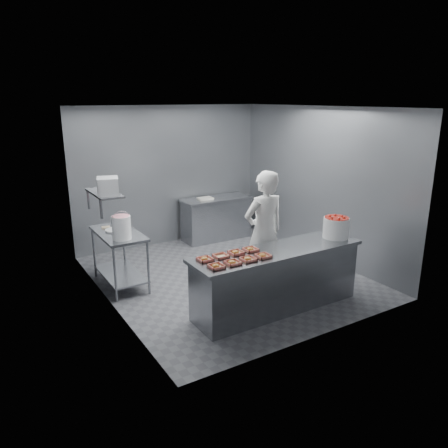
{
  "coord_description": "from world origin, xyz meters",
  "views": [
    {
      "loc": [
        -3.63,
        -5.87,
        2.95
      ],
      "look_at": [
        -0.18,
        -0.2,
        1.01
      ],
      "focal_mm": 35.0,
      "sensor_mm": 36.0,
      "label": 1
    }
  ],
  "objects_px": {
    "tray_2": "(248,259)",
    "tray_4": "(205,259)",
    "back_counter": "(216,218)",
    "glaze_bucket": "(121,227)",
    "worker": "(264,233)",
    "strawberry_tub": "(336,227)",
    "tray_1": "(232,263)",
    "service_counter": "(277,279)",
    "appliance": "(108,186)",
    "tray_6": "(236,253)",
    "prep_table": "(119,251)",
    "tray_0": "(216,266)",
    "tray_7": "(250,249)",
    "tray_3": "(263,256)",
    "tray_5": "(221,256)"
  },
  "relations": [
    {
      "from": "tray_2",
      "to": "tray_6",
      "type": "relative_size",
      "value": 1.0
    },
    {
      "from": "strawberry_tub",
      "to": "tray_1",
      "type": "bearing_deg",
      "value": -176.49
    },
    {
      "from": "tray_7",
      "to": "glaze_bucket",
      "type": "relative_size",
      "value": 0.43
    },
    {
      "from": "back_counter",
      "to": "glaze_bucket",
      "type": "relative_size",
      "value": 3.46
    },
    {
      "from": "service_counter",
      "to": "worker",
      "type": "relative_size",
      "value": 1.36
    },
    {
      "from": "tray_4",
      "to": "strawberry_tub",
      "type": "height_order",
      "value": "strawberry_tub"
    },
    {
      "from": "tray_3",
      "to": "tray_0",
      "type": "bearing_deg",
      "value": 180.0
    },
    {
      "from": "service_counter",
      "to": "tray_7",
      "type": "height_order",
      "value": "tray_7"
    },
    {
      "from": "tray_3",
      "to": "glaze_bucket",
      "type": "distance_m",
      "value": 2.2
    },
    {
      "from": "strawberry_tub",
      "to": "tray_2",
      "type": "bearing_deg",
      "value": -175.99
    },
    {
      "from": "back_counter",
      "to": "tray_0",
      "type": "bearing_deg",
      "value": -120.31
    },
    {
      "from": "tray_7",
      "to": "worker",
      "type": "height_order",
      "value": "worker"
    },
    {
      "from": "tray_0",
      "to": "tray_4",
      "type": "relative_size",
      "value": 1.0
    },
    {
      "from": "glaze_bucket",
      "to": "service_counter",
      "type": "bearing_deg",
      "value": -42.95
    },
    {
      "from": "tray_0",
      "to": "tray_1",
      "type": "xyz_separation_m",
      "value": [
        0.24,
        0.0,
        0.0
      ]
    },
    {
      "from": "tray_4",
      "to": "service_counter",
      "type": "bearing_deg",
      "value": -7.65
    },
    {
      "from": "tray_5",
      "to": "strawberry_tub",
      "type": "distance_m",
      "value": 1.94
    },
    {
      "from": "tray_2",
      "to": "worker",
      "type": "distance_m",
      "value": 1.09
    },
    {
      "from": "prep_table",
      "to": "back_counter",
      "type": "distance_m",
      "value": 2.87
    },
    {
      "from": "tray_1",
      "to": "worker",
      "type": "relative_size",
      "value": 0.1
    },
    {
      "from": "tray_0",
      "to": "tray_3",
      "type": "relative_size",
      "value": 1.0
    },
    {
      "from": "tray_0",
      "to": "tray_6",
      "type": "distance_m",
      "value": 0.56
    },
    {
      "from": "service_counter",
      "to": "strawberry_tub",
      "type": "distance_m",
      "value": 1.24
    },
    {
      "from": "back_counter",
      "to": "tray_7",
      "type": "relative_size",
      "value": 8.01
    },
    {
      "from": "tray_3",
      "to": "tray_5",
      "type": "distance_m",
      "value": 0.56
    },
    {
      "from": "tray_1",
      "to": "tray_3",
      "type": "xyz_separation_m",
      "value": [
        0.48,
        0.0,
        0.0
      ]
    },
    {
      "from": "back_counter",
      "to": "tray_1",
      "type": "bearing_deg",
      "value": -117.19
    },
    {
      "from": "tray_1",
      "to": "tray_2",
      "type": "bearing_deg",
      "value": 0.0
    },
    {
      "from": "prep_table",
      "to": "tray_0",
      "type": "distance_m",
      "value": 2.2
    },
    {
      "from": "prep_table",
      "to": "tray_0",
      "type": "xyz_separation_m",
      "value": [
        0.57,
        -2.1,
        0.33
      ]
    },
    {
      "from": "tray_0",
      "to": "glaze_bucket",
      "type": "relative_size",
      "value": 0.43
    },
    {
      "from": "tray_4",
      "to": "worker",
      "type": "height_order",
      "value": "worker"
    },
    {
      "from": "service_counter",
      "to": "tray_7",
      "type": "bearing_deg",
      "value": 158.23
    },
    {
      "from": "tray_4",
      "to": "tray_5",
      "type": "xyz_separation_m",
      "value": [
        0.24,
        0.0,
        -0.0
      ]
    },
    {
      "from": "tray_1",
      "to": "worker",
      "type": "bearing_deg",
      "value": 35.63
    },
    {
      "from": "tray_5",
      "to": "strawberry_tub",
      "type": "relative_size",
      "value": 0.48
    },
    {
      "from": "glaze_bucket",
      "to": "appliance",
      "type": "bearing_deg",
      "value": 128.87
    },
    {
      "from": "tray_0",
      "to": "tray_7",
      "type": "height_order",
      "value": "same"
    },
    {
      "from": "service_counter",
      "to": "strawberry_tub",
      "type": "bearing_deg",
      "value": -1.46
    },
    {
      "from": "glaze_bucket",
      "to": "back_counter",
      "type": "bearing_deg",
      "value": 32.55
    },
    {
      "from": "prep_table",
      "to": "tray_7",
      "type": "xyz_separation_m",
      "value": [
        1.29,
        -1.8,
        0.33
      ]
    },
    {
      "from": "back_counter",
      "to": "tray_7",
      "type": "height_order",
      "value": "tray_7"
    },
    {
      "from": "tray_3",
      "to": "tray_6",
      "type": "distance_m",
      "value": 0.38
    },
    {
      "from": "tray_2",
      "to": "tray_4",
      "type": "bearing_deg",
      "value": 148.76
    },
    {
      "from": "tray_3",
      "to": "appliance",
      "type": "height_order",
      "value": "appliance"
    },
    {
      "from": "strawberry_tub",
      "to": "appliance",
      "type": "height_order",
      "value": "appliance"
    },
    {
      "from": "tray_1",
      "to": "tray_2",
      "type": "distance_m",
      "value": 0.24
    },
    {
      "from": "tray_0",
      "to": "strawberry_tub",
      "type": "xyz_separation_m",
      "value": [
        2.16,
        0.12,
        0.15
      ]
    },
    {
      "from": "tray_1",
      "to": "service_counter",
      "type": "bearing_deg",
      "value": 9.78
    },
    {
      "from": "appliance",
      "to": "tray_6",
      "type": "bearing_deg",
      "value": -36.01
    }
  ]
}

